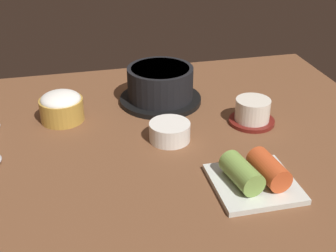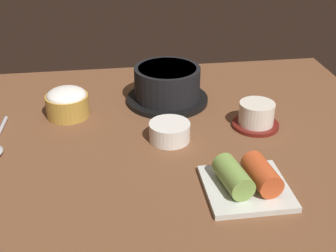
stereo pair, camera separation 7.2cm
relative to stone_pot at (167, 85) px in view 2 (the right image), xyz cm
name	(u,v)px [view 2 (the right image)]	position (x,y,z in cm)	size (l,w,h in cm)	color
dining_table	(157,139)	(-4.26, -15.25, -5.14)	(100.00, 76.00, 2.00)	brown
stone_pot	(167,85)	(0.00, 0.00, 0.00)	(18.79, 18.79, 8.40)	black
rice_bowl	(67,102)	(-22.38, -4.02, -0.85)	(9.24, 9.24, 6.45)	#B78C38
tea_cup_with_saucer	(256,115)	(16.60, -14.56, -1.55)	(9.69, 9.69, 5.40)	maroon
banchan_cup_center	(170,131)	(-1.98, -17.52, -2.16)	(8.15, 8.15, 3.70)	white
kimchi_plate	(247,180)	(8.26, -35.90, -2.11)	(13.84, 13.84, 5.13)	silver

